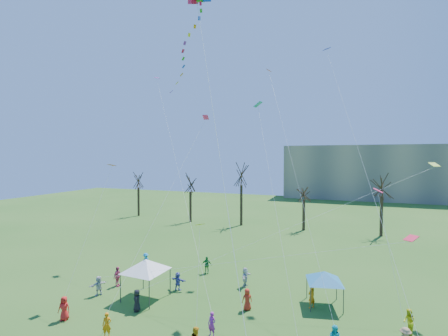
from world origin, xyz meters
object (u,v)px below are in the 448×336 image
at_px(canopy_tent_white, 146,265).
at_px(canopy_tent_blue, 324,276).
at_px(big_box_kite, 190,48).
at_px(distant_building, 398,173).

height_order(canopy_tent_white, canopy_tent_blue, canopy_tent_white).
height_order(big_box_kite, canopy_tent_blue, big_box_kite).
bearing_deg(canopy_tent_white, big_box_kite, -17.84).
bearing_deg(big_box_kite, canopy_tent_white, 162.16).
bearing_deg(distant_building, big_box_kite, -107.90).
relative_size(big_box_kite, canopy_tent_white, 5.38).
relative_size(distant_building, canopy_tent_white, 13.68).
height_order(distant_building, canopy_tent_white, distant_building).
distance_m(distant_building, big_box_kite, 81.44).
distance_m(distant_building, canopy_tent_white, 80.88).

